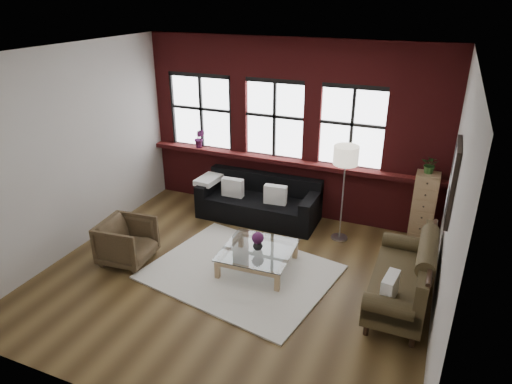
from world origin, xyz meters
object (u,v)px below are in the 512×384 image
at_px(vase, 258,245).
at_px(drawer_chest, 423,207).
at_px(vintage_settee, 401,273).
at_px(coffee_table, 258,259).
at_px(floor_lamp, 343,190).
at_px(armchair, 127,241).
at_px(dark_sofa, 258,199).

xyz_separation_m(vase, drawer_chest, (2.19, 1.90, 0.19)).
bearing_deg(vintage_settee, coffee_table, 178.62).
distance_m(vintage_settee, drawer_chest, 1.95).
distance_m(vase, floor_lamp, 1.75).
height_order(vintage_settee, armchair, vintage_settee).
xyz_separation_m(dark_sofa, coffee_table, (0.63, -1.56, -0.23)).
bearing_deg(vintage_settee, floor_lamp, 127.86).
bearing_deg(vase, vintage_settee, -1.38).
bearing_deg(floor_lamp, drawer_chest, 21.54).
xyz_separation_m(armchair, coffee_table, (1.95, 0.57, -0.18)).
xyz_separation_m(vintage_settee, coffee_table, (-2.06, 0.05, -0.32)).
distance_m(dark_sofa, armchair, 2.51).
distance_m(drawer_chest, floor_lamp, 1.38).
relative_size(vintage_settee, coffee_table, 1.75).
distance_m(dark_sofa, coffee_table, 1.70).
xyz_separation_m(armchair, vase, (1.95, 0.57, 0.07)).
xyz_separation_m(armchair, drawer_chest, (4.15, 2.47, 0.26)).
relative_size(armchair, coffee_table, 0.73).
relative_size(armchair, drawer_chest, 0.63).
bearing_deg(vase, drawer_chest, 40.83).
bearing_deg(coffee_table, drawer_chest, 40.83).
height_order(dark_sofa, coffee_table, dark_sofa).
bearing_deg(coffee_table, vase, 180.00).
bearing_deg(floor_lamp, vase, -123.78).
bearing_deg(coffee_table, floor_lamp, 56.22).
xyz_separation_m(dark_sofa, vase, (0.63, -1.56, 0.02)).
distance_m(vintage_settee, floor_lamp, 1.88).
xyz_separation_m(dark_sofa, floor_lamp, (1.57, -0.16, 0.51)).
relative_size(armchair, floor_lamp, 0.42).
bearing_deg(floor_lamp, dark_sofa, 174.07).
xyz_separation_m(armchair, floor_lamp, (2.89, 1.97, 0.56)).
bearing_deg(armchair, floor_lamp, -61.06).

